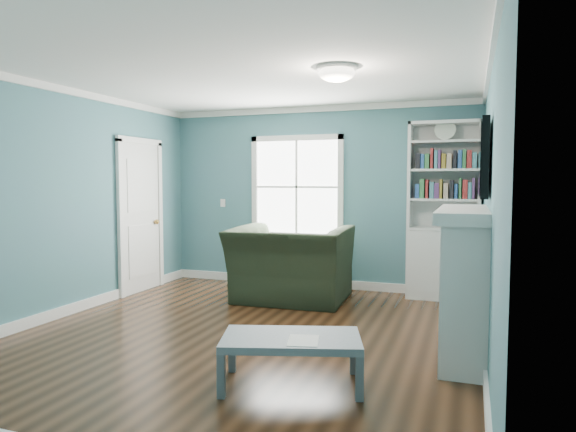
% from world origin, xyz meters
% --- Properties ---
extents(floor, '(5.00, 5.00, 0.00)m').
position_xyz_m(floor, '(0.00, 0.00, 0.00)').
color(floor, black).
rests_on(floor, ground).
extents(room_walls, '(5.00, 5.00, 5.00)m').
position_xyz_m(room_walls, '(0.00, 0.00, 1.58)').
color(room_walls, '#437B7D').
rests_on(room_walls, ground).
extents(trim, '(4.50, 5.00, 2.60)m').
position_xyz_m(trim, '(0.00, 0.00, 1.24)').
color(trim, white).
rests_on(trim, ground).
extents(window, '(1.40, 0.06, 1.50)m').
position_xyz_m(window, '(-0.30, 2.49, 1.45)').
color(window, white).
rests_on(window, room_walls).
extents(bookshelf, '(0.90, 0.35, 2.31)m').
position_xyz_m(bookshelf, '(1.77, 2.30, 0.92)').
color(bookshelf, silver).
rests_on(bookshelf, ground).
extents(fireplace, '(0.44, 1.58, 1.30)m').
position_xyz_m(fireplace, '(2.08, 0.20, 0.64)').
color(fireplace, black).
rests_on(fireplace, ground).
extents(tv, '(0.06, 1.10, 0.65)m').
position_xyz_m(tv, '(2.20, 0.20, 1.72)').
color(tv, black).
rests_on(tv, fireplace).
extents(door, '(0.12, 0.98, 2.17)m').
position_xyz_m(door, '(-2.22, 1.40, 1.07)').
color(door, silver).
rests_on(door, ground).
extents(ceiling_fixture, '(0.38, 0.38, 0.15)m').
position_xyz_m(ceiling_fixture, '(0.90, 0.10, 2.55)').
color(ceiling_fixture, white).
rests_on(ceiling_fixture, room_walls).
extents(light_switch, '(0.08, 0.01, 0.12)m').
position_xyz_m(light_switch, '(-1.50, 2.48, 1.20)').
color(light_switch, white).
rests_on(light_switch, room_walls).
extents(recliner, '(1.49, 1.00, 1.27)m').
position_xyz_m(recliner, '(-0.06, 1.56, 0.63)').
color(recliner, black).
rests_on(recliner, ground).
extents(coffee_table, '(1.16, 0.84, 0.38)m').
position_xyz_m(coffee_table, '(0.85, -1.03, 0.33)').
color(coffee_table, '#4D565D').
rests_on(coffee_table, ground).
extents(paper_sheet, '(0.28, 0.33, 0.00)m').
position_xyz_m(paper_sheet, '(0.97, -1.10, 0.38)').
color(paper_sheet, white).
rests_on(paper_sheet, coffee_table).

